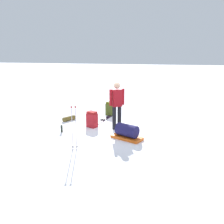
% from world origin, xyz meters
% --- Properties ---
extents(ground_plane, '(80.00, 80.00, 0.00)m').
position_xyz_m(ground_plane, '(0.00, 0.00, 0.00)').
color(ground_plane, white).
extents(skier_standing, '(0.49, 0.37, 1.70)m').
position_xyz_m(skier_standing, '(-0.12, -0.29, 0.95)').
color(skier_standing, black).
rests_on(skier_standing, ground_plane).
extents(ski_pair_near, '(0.55, 1.86, 0.05)m').
position_xyz_m(ski_pair_near, '(0.65, -1.23, 0.01)').
color(ski_pair_near, '#26152C').
rests_on(ski_pair_near, ground_plane).
extents(backpack_large_dark, '(0.44, 0.40, 0.60)m').
position_xyz_m(backpack_large_dark, '(0.83, -0.31, 0.29)').
color(backpack_large_dark, maroon).
rests_on(backpack_large_dark, ground_plane).
extents(backpack_bright, '(0.41, 0.38, 0.59)m').
position_xyz_m(backpack_bright, '(0.54, -2.13, 0.29)').
color(backpack_bright, '#3D4A17').
rests_on(backpack_bright, ground_plane).
extents(ski_poles_planted_near, '(0.18, 0.10, 1.28)m').
position_xyz_m(ski_poles_planted_near, '(0.72, 1.81, 0.71)').
color(ski_poles_planted_near, '#BAAEC0').
rests_on(ski_poles_planted_near, ground_plane).
extents(gear_sled, '(1.10, 0.83, 0.49)m').
position_xyz_m(gear_sled, '(-0.64, 0.67, 0.22)').
color(gear_sled, '#E25C16').
rests_on(gear_sled, ground_plane).
extents(sleeping_mat_rolled, '(0.44, 0.56, 0.18)m').
position_xyz_m(sleeping_mat_rolled, '(1.99, -0.94, 0.09)').
color(sleeping_mat_rolled, brown).
rests_on(sleeping_mat_rolled, ground_plane).
extents(thermos_bottle, '(0.07, 0.07, 0.26)m').
position_xyz_m(thermos_bottle, '(1.70, 0.50, 0.13)').
color(thermos_bottle, black).
rests_on(thermos_bottle, ground_plane).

